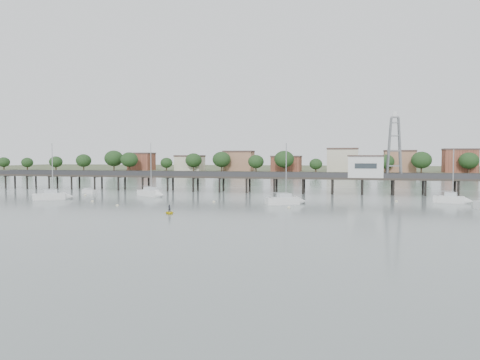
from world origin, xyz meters
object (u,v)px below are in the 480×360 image
object	(u,v)px
pier	(262,177)
sailboat_e	(456,200)
lattice_tower	(394,147)
yellow_dinghy	(169,214)
sailboat_b	(153,194)
sailboat_a	(57,196)
sailboat_c	(289,201)
white_tender	(90,192)

from	to	relation	value
pier	sailboat_e	world-z (taller)	sailboat_e
lattice_tower	yellow_dinghy	world-z (taller)	lattice_tower
sailboat_e	yellow_dinghy	bearing A→B (deg)	-133.12
sailboat_b	yellow_dinghy	world-z (taller)	sailboat_b
pier	sailboat_e	distance (m)	45.04
lattice_tower	sailboat_a	xyz separation A→B (m)	(-70.13, -28.16, -10.45)
sailboat_a	yellow_dinghy	world-z (taller)	sailboat_a
pier	sailboat_b	size ratio (longest dim) A/B	11.73
pier	sailboat_b	world-z (taller)	sailboat_b
pier	sailboat_c	bearing A→B (deg)	-68.86
lattice_tower	white_tender	distance (m)	73.46
white_tender	yellow_dinghy	xyz separation A→B (m)	(33.60, -32.51, -0.47)
sailboat_c	white_tender	bearing A→B (deg)	135.68
sailboat_b	sailboat_e	world-z (taller)	sailboat_b
pier	white_tender	bearing A→B (deg)	-161.87
pier	lattice_tower	size ratio (longest dim) A/B	9.68
pier	sailboat_c	size ratio (longest dim) A/B	12.30
sailboat_b	sailboat_c	bearing A→B (deg)	11.29
sailboat_e	yellow_dinghy	xyz separation A→B (m)	(-47.88, -28.34, -0.66)
pier	lattice_tower	bearing A→B (deg)	0.00
white_tender	sailboat_a	bearing A→B (deg)	-65.66
lattice_tower	yellow_dinghy	xyz separation A→B (m)	(-37.89, -45.60, -11.10)
sailboat_c	yellow_dinghy	size ratio (longest dim) A/B	4.81
sailboat_c	white_tender	distance (m)	52.10
sailboat_b	sailboat_c	distance (m)	33.35
sailboat_a	white_tender	size ratio (longest dim) A/B	2.96
sailboat_b	sailboat_c	world-z (taller)	sailboat_b
sailboat_a	yellow_dinghy	xyz separation A→B (m)	(32.24, -17.45, -0.65)
lattice_tower	sailboat_e	distance (m)	22.51
pier	sailboat_c	world-z (taller)	sailboat_c
pier	sailboat_e	size ratio (longest dim) A/B	13.77
sailboat_b	sailboat_e	xyz separation A→B (m)	(63.12, -0.20, 0.01)
pier	lattice_tower	distance (m)	32.34
sailboat_b	pier	bearing A→B (deg)	66.27
white_tender	sailboat_c	bearing A→B (deg)	4.09
sailboat_b	white_tender	xyz separation A→B (m)	(-18.36, 3.96, -0.18)
sailboat_a	white_tender	bearing A→B (deg)	59.45
sailboat_e	lattice_tower	bearing A→B (deg)	136.31
sailboat_b	sailboat_a	distance (m)	20.30
sailboat_b	lattice_tower	bearing A→B (deg)	45.81
sailboat_a	sailboat_e	xyz separation A→B (m)	(80.12, 10.90, 0.01)
sailboat_a	sailboat_c	distance (m)	48.97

